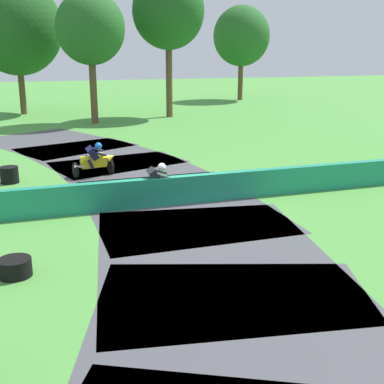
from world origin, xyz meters
name	(u,v)px	position (x,y,z in m)	size (l,w,h in m)	color
ground_plane	(177,204)	(0.00, 0.00, 0.00)	(120.00, 120.00, 0.00)	#4C933D
track_asphalt	(135,208)	(-1.34, -0.06, 0.00)	(10.63, 33.63, 0.01)	#47474C
safety_barrier	(313,178)	(4.87, 0.22, 0.45)	(0.30, 21.60, 0.90)	#1E8466
motorcycle_lead_green	(158,184)	(-0.54, 0.17, 0.64)	(1.69, 0.95, 1.43)	black
motorcycle_chase_yellow	(96,160)	(-2.08, 4.34, 0.63)	(1.73, 1.10, 1.42)	black
tire_stack_mid_a	(15,267)	(-4.67, -4.19, 0.20)	(0.72, 0.72, 0.40)	black
tire_stack_mid_b	(20,207)	(-4.70, -0.01, 0.30)	(0.67, 0.67, 0.60)	black
tire_stack_far	(9,175)	(-5.22, 4.18, 0.30)	(0.66, 0.66, 0.60)	black
tree_far_left	(17,27)	(-5.29, 24.46, 6.01)	(6.29, 6.29, 9.33)	brown
tree_far_right	(90,29)	(-0.77, 18.40, 5.80)	(4.24, 4.24, 8.06)	brown
tree_mid_rise	(168,11)	(4.55, 20.09, 6.98)	(4.79, 4.79, 9.53)	brown
tree_behind_barrier	(241,36)	(13.43, 29.62, 5.57)	(4.99, 4.99, 8.22)	brown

